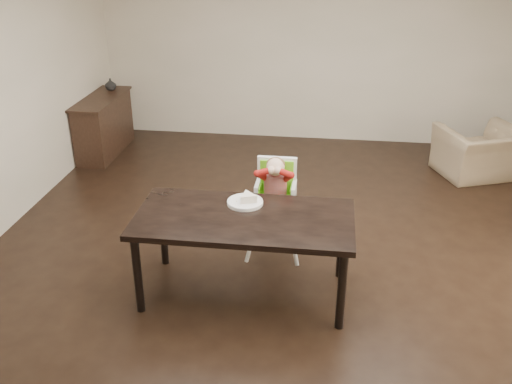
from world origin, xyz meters
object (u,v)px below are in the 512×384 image
Objects in this scene: dining_table at (244,225)px; armchair at (481,145)px; high_chair at (276,185)px; sideboard at (104,125)px.

dining_table is 1.89× the size of armchair.
sideboard is at bearing 138.73° from high_chair.
armchair reaches higher than sideboard.
high_chair is 0.78× the size of sideboard.
high_chair is at bearing 76.37° from dining_table.
high_chair is at bearing -41.29° from sideboard.
dining_table is 3.88m from armchair.
high_chair is at bearing 21.45° from armchair.
high_chair is 3.49m from sideboard.
dining_table is 1.43× the size of sideboard.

